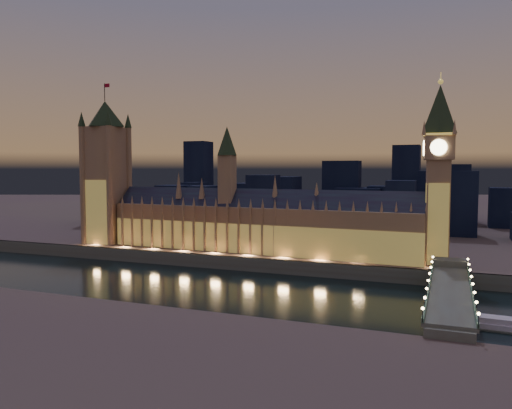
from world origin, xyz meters
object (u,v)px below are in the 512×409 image
(elizabeth_tower, at_px, (439,158))
(river_boat, at_px, (507,326))
(victoria_tower, at_px, (106,165))
(palace_of_westminster, at_px, (255,222))
(westminster_bridge, at_px, (450,296))

(elizabeth_tower, height_order, river_boat, elizabeth_tower)
(elizabeth_tower, xyz_separation_m, river_boat, (27.09, -85.33, -63.68))
(victoria_tower, distance_m, river_boat, 266.58)
(palace_of_westminster, xyz_separation_m, westminster_bridge, (113.28, -65.20, -20.38))
(palace_of_westminster, height_order, elizabeth_tower, elizabeth_tower)
(elizabeth_tower, xyz_separation_m, westminster_bridge, (7.09, -65.38, -59.25))
(river_boat, bearing_deg, elizabeth_tower, 107.61)
(palace_of_westminster, bearing_deg, river_boat, -32.58)
(river_boat, bearing_deg, victoria_tower, 160.80)
(elizabeth_tower, bearing_deg, westminster_bridge, -83.81)
(elizabeth_tower, bearing_deg, victoria_tower, -180.00)
(victoria_tower, height_order, elizabeth_tower, victoria_tower)
(palace_of_westminster, relative_size, river_boat, 4.69)
(westminster_bridge, bearing_deg, palace_of_westminster, 150.08)
(victoria_tower, relative_size, river_boat, 2.56)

